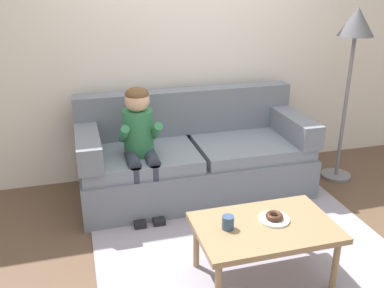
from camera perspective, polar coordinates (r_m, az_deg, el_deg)
name	(u,v)px	position (r m, az deg, el deg)	size (l,w,h in m)	color
ground	(235,235)	(3.57, 5.70, -11.97)	(10.00, 10.00, 0.00)	brown
wall_back	(189,37)	(4.34, -0.41, 14.11)	(8.00, 0.10, 2.80)	silver
area_rug	(246,252)	(3.38, 7.26, -14.11)	(2.24, 2.09, 0.01)	#9993A3
couch	(194,158)	(4.09, 0.24, -1.87)	(2.14, 0.90, 0.94)	slate
coffee_table	(265,231)	(2.94, 9.65, -11.31)	(0.93, 0.60, 0.43)	#937551
person_child	(140,138)	(3.67, -6.94, 0.73)	(0.34, 0.58, 1.10)	#337A4C
plate	(274,219)	(2.98, 10.86, -9.78)	(0.21, 0.21, 0.01)	white
donut	(274,216)	(2.96, 10.89, -9.37)	(0.12, 0.12, 0.04)	#422619
mug	(228,222)	(2.83, 4.81, -10.35)	(0.08, 0.08, 0.09)	#334C72
floor_lamp	(354,41)	(4.35, 20.78, 12.71)	(0.33, 0.33, 1.70)	slate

